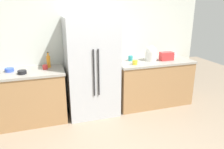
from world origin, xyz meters
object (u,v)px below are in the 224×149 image
at_px(refrigerator, 92,67).
at_px(cup_b, 174,55).
at_px(bowl_a, 9,70).
at_px(rice_cooker, 151,54).
at_px(cup_c, 130,58).
at_px(cup_d, 45,67).
at_px(toaster, 166,56).
at_px(cup_a, 135,62).
at_px(bowl_b, 22,72).
at_px(bottle_b, 48,61).

xyz_separation_m(refrigerator, cup_b, (1.85, 0.21, 0.06)).
distance_m(refrigerator, bowl_a, 1.38).
xyz_separation_m(rice_cooker, bowl_a, (-2.60, 0.04, -0.11)).
xyz_separation_m(cup_b, cup_c, (-1.02, -0.05, 0.01)).
distance_m(cup_b, cup_d, 2.66).
distance_m(refrigerator, cup_b, 1.86).
distance_m(toaster, cup_c, 0.72).
height_order(rice_cooker, cup_c, rice_cooker).
bearing_deg(cup_a, bowl_a, 173.97).
bearing_deg(bowl_b, bottle_b, 32.44).
relative_size(cup_c, bowl_b, 0.71).
xyz_separation_m(rice_cooker, bowl_b, (-2.39, -0.17, -0.11)).
bearing_deg(refrigerator, cup_a, -9.57).
bearing_deg(bottle_b, cup_d, -123.06).
distance_m(toaster, cup_d, 2.33).
bearing_deg(bowl_a, rice_cooker, -0.80).
bearing_deg(toaster, cup_b, 35.16).
distance_m(cup_c, bowl_a, 2.20).
height_order(rice_cooker, cup_d, rice_cooker).
bearing_deg(cup_d, bottle_b, 56.94).
height_order(refrigerator, rice_cooker, refrigerator).
distance_m(rice_cooker, bowl_b, 2.40).
relative_size(refrigerator, cup_c, 17.95).
distance_m(cup_b, cup_c, 1.02).
height_order(cup_d, bowl_a, cup_d).
relative_size(bottle_b, cup_a, 2.96).
bearing_deg(cup_c, rice_cooker, -14.74).
xyz_separation_m(toaster, cup_a, (-0.73, -0.11, -0.04)).
bearing_deg(cup_a, cup_c, 83.46).
bearing_deg(cup_a, bowl_b, 179.20).
height_order(cup_a, cup_b, cup_a).
height_order(refrigerator, cup_b, refrigerator).
bearing_deg(cup_c, bowl_b, -172.29).
height_order(cup_b, cup_d, same).
relative_size(rice_cooker, bottle_b, 1.05).
xyz_separation_m(bottle_b, cup_a, (1.53, -0.30, -0.07)).
xyz_separation_m(cup_d, bowl_b, (-0.36, -0.17, -0.01)).
relative_size(bottle_b, cup_c, 2.80).
height_order(refrigerator, cup_c, refrigerator).
distance_m(toaster, cup_a, 0.74).
bearing_deg(bowl_a, bowl_b, -43.95).
distance_m(toaster, rice_cooker, 0.32).
bearing_deg(toaster, bottle_b, 175.30).
relative_size(bottle_b, bowl_b, 1.98).
bearing_deg(cup_d, cup_c, 3.56).
xyz_separation_m(rice_cooker, cup_a, (-0.43, -0.19, -0.10)).
xyz_separation_m(rice_cooker, cup_d, (-2.03, 0.00, -0.10)).
height_order(toaster, cup_d, toaster).
bearing_deg(bottle_b, bowl_b, -147.56).
height_order(cup_a, cup_d, cup_a).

